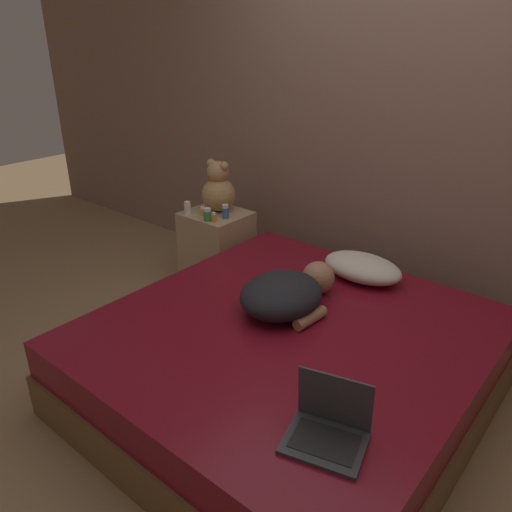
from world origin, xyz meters
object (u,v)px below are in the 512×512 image
Objects in this scene: bottle_orange at (214,217)px; bottle_amber at (203,211)px; teddy_bear at (218,189)px; laptop at (328,426)px; bottle_white at (187,208)px; bottle_green at (207,215)px; pillow at (362,268)px; person_lying at (287,293)px; bottle_blue at (225,212)px.

bottle_orange is 0.16m from bottle_amber.
bottle_orange is at bearing -54.12° from teddy_bear.
bottle_orange is (-1.60, 1.07, 0.12)m from laptop.
bottle_orange is at bearing 0.64° from bottle_white.
bottle_green is at bearing -170.53° from bottle_orange.
teddy_bear is 5.79× the size of bottle_amber.
pillow is at bearing 98.42° from laptop.
bottle_blue is (-0.94, 0.55, 0.08)m from person_lying.
bottle_amber is at bearing -159.05° from bottle_blue.
laptop is 0.89× the size of teddy_bear.
pillow is 1.24m from teddy_bear.
bottle_amber is (-1.76, 1.12, 0.11)m from laptop.
bottle_white is at bearing -154.33° from bottle_amber.
bottle_white is 0.21m from bottle_green.
bottle_amber is at bearing -176.02° from pillow.
bottle_blue reaches higher than bottle_amber.
person_lying is at bearing -23.13° from bottle_green.
teddy_bear is at bearing 125.88° from bottle_orange.
teddy_bear reaches higher than bottle_green.
pillow is 1.24m from bottle_amber.
bottle_white is 0.26m from bottle_orange.
laptop reaches higher than bottle_orange.
laptop is at bearing -32.68° from bottle_green.
person_lying is 9.97× the size of bottle_amber.
bottle_blue reaches higher than bottle_orange.
bottle_white reaches higher than bottle_amber.
person_lying is 1.09m from bottle_blue.
person_lying is 1.29m from bottle_white.
bottle_white is at bearing -157.18° from bottle_blue.
pillow is 1.35m from bottle_white.
person_lying is (-0.13, -0.57, 0.03)m from pillow.
teddy_bear is (-1.22, 0.06, 0.23)m from pillow.
bottle_orange is 0.06m from bottle_green.
person_lying is at bearing -19.78° from bottle_white.
bottle_white is at bearing -179.36° from bottle_orange.
teddy_bear reaches higher than bottle_white.
person_lying is at bearing -23.67° from bottle_amber.
bottle_green is at bearing -1.75° from bottle_white.
pillow is 5.14× the size of bottle_white.
teddy_bear is 4.12× the size of bottle_green.
bottle_green is (-1.00, 0.43, 0.08)m from person_lying.
pillow is at bearing 7.15° from bottle_green.
laptop reaches higher than bottle_green.
teddy_bear is 0.25m from bottle_green.
person_lying is at bearing -24.79° from bottle_orange.
bottle_white is at bearing -120.81° from teddy_bear.
bottle_orange reaches higher than bottle_amber.
teddy_bear is 5.28× the size of bottle_orange.
bottle_amber is (-1.10, 0.48, 0.07)m from person_lying.
bottle_blue reaches higher than bottle_white.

